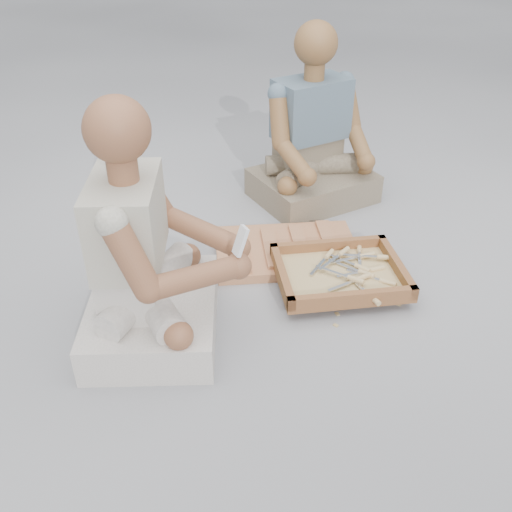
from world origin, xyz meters
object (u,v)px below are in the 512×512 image
object	(u,v)px
tool_tray	(340,274)
craftsman	(146,263)
companion	(313,145)
carved_panel	(287,251)

from	to	relation	value
tool_tray	craftsman	size ratio (longest dim) A/B	0.63
craftsman	companion	size ratio (longest dim) A/B	1.00
tool_tray	companion	xyz separation A→B (m)	(0.18, 0.82, 0.24)
carved_panel	tool_tray	distance (m)	0.33
carved_panel	tool_tray	bearing A→B (deg)	-65.74
craftsman	companion	bearing A→B (deg)	146.38
carved_panel	craftsman	size ratio (longest dim) A/B	0.71
tool_tray	craftsman	xyz separation A→B (m)	(-0.80, -0.07, 0.25)
tool_tray	companion	size ratio (longest dim) A/B	0.63
carved_panel	tool_tray	xyz separation A→B (m)	(0.14, -0.30, 0.05)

